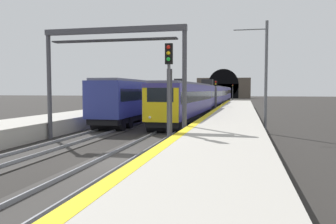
% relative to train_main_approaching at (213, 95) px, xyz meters
% --- Properties ---
extents(ground_plane, '(320.00, 320.00, 0.00)m').
position_rel_train_main_approaching_xyz_m(ground_plane, '(-48.39, -0.00, -2.24)').
color(ground_plane, '#282623').
extents(platform_right, '(112.00, 4.45, 1.09)m').
position_rel_train_main_approaching_xyz_m(platform_right, '(-48.39, -4.52, -1.69)').
color(platform_right, '#ADA89E').
rests_on(platform_right, ground_plane).
extents(platform_right_edge_strip, '(112.00, 0.50, 0.01)m').
position_rel_train_main_approaching_xyz_m(platform_right_edge_strip, '(-48.39, -2.54, -1.14)').
color(platform_right_edge_strip, yellow).
rests_on(platform_right_edge_strip, platform_right).
extents(track_main_line, '(160.00, 2.72, 0.21)m').
position_rel_train_main_approaching_xyz_m(track_main_line, '(-48.39, -0.00, -2.20)').
color(track_main_line, '#383533').
rests_on(track_main_line, ground_plane).
extents(track_adjacent_line, '(160.00, 2.87, 0.21)m').
position_rel_train_main_approaching_xyz_m(track_adjacent_line, '(-48.39, 4.84, -2.20)').
color(track_adjacent_line, '#383533').
rests_on(track_adjacent_line, ground_plane).
extents(train_main_approaching, '(78.36, 3.27, 4.83)m').
position_rel_train_main_approaching_xyz_m(train_main_approaching, '(0.00, 0.00, 0.00)').
color(train_main_approaching, navy).
rests_on(train_main_approaching, ground_plane).
extents(train_adjacent_platform, '(42.57, 2.93, 5.06)m').
position_rel_train_main_approaching_xyz_m(train_adjacent_platform, '(-17.92, 4.84, 0.16)').
color(train_adjacent_platform, navy).
rests_on(train_adjacent_platform, ground_plane).
extents(railway_signal_near, '(0.39, 0.38, 5.61)m').
position_rel_train_main_approaching_xyz_m(railway_signal_near, '(-45.71, -1.84, 1.14)').
color(railway_signal_near, '#4C4C54').
rests_on(railway_signal_near, ground_plane).
extents(railway_signal_mid, '(0.39, 0.38, 4.50)m').
position_rel_train_main_approaching_xyz_m(railway_signal_mid, '(-16.71, -1.84, 0.44)').
color(railway_signal_mid, '#4C4C54').
rests_on(railway_signal_mid, ground_plane).
extents(railway_signal_far, '(0.39, 0.38, 4.94)m').
position_rel_train_main_approaching_xyz_m(railway_signal_far, '(48.37, -1.84, 0.67)').
color(railway_signal_far, '#38383D').
rests_on(railway_signal_far, ground_plane).
extents(overhead_signal_gantry, '(0.70, 9.29, 7.14)m').
position_rel_train_main_approaching_xyz_m(overhead_signal_gantry, '(-42.52, 2.42, 3.21)').
color(overhead_signal_gantry, '#3F3F47').
rests_on(overhead_signal_gantry, ground_plane).
extents(tunnel_portal, '(2.23, 20.32, 11.38)m').
position_rel_train_main_approaching_xyz_m(tunnel_portal, '(70.78, 2.42, 1.68)').
color(tunnel_portal, '#51473D').
rests_on(tunnel_portal, ground_plane).
extents(catenary_mast_near, '(0.22, 2.51, 8.30)m').
position_rel_train_main_approaching_xyz_m(catenary_mast_near, '(-36.48, -7.10, 2.04)').
color(catenary_mast_near, '#595B60').
rests_on(catenary_mast_near, ground_plane).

